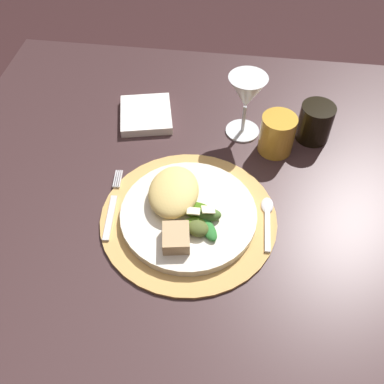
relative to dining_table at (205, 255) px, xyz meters
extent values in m
plane|color=#341E1E|center=(0.00, 0.00, -0.59)|extent=(6.00, 6.00, 0.00)
cube|color=#3A2627|center=(0.00, 0.00, 0.15)|extent=(1.13, 1.06, 0.03)
cylinder|color=#362723|center=(-0.48, 0.45, -0.22)|extent=(0.09, 0.09, 0.73)
cylinder|color=#392229|center=(0.48, 0.45, -0.22)|extent=(0.09, 0.09, 0.73)
cylinder|color=tan|center=(-0.03, -0.03, 0.17)|extent=(0.33, 0.33, 0.01)
cylinder|color=silver|center=(-0.03, -0.03, 0.18)|extent=(0.25, 0.25, 0.02)
ellipsoid|color=#DFC06B|center=(-0.06, 0.00, 0.21)|extent=(0.10, 0.13, 0.04)
ellipsoid|color=#507B1F|center=(-0.02, -0.07, 0.20)|extent=(0.05, 0.04, 0.02)
ellipsoid|color=#396311|center=(-0.01, -0.03, 0.20)|extent=(0.06, 0.05, 0.02)
ellipsoid|color=#486A2D|center=(0.01, -0.04, 0.20)|extent=(0.05, 0.03, 0.02)
ellipsoid|color=#2A752E|center=(0.01, -0.07, 0.20)|extent=(0.05, 0.06, 0.01)
ellipsoid|color=#4D5A27|center=(-0.01, -0.07, 0.20)|extent=(0.05, 0.05, 0.02)
cube|color=beige|center=(-0.02, -0.05, 0.21)|extent=(0.03, 0.02, 0.01)
cube|color=beige|center=(0.01, -0.04, 0.21)|extent=(0.03, 0.02, 0.01)
cube|color=tan|center=(-0.04, -0.10, 0.20)|extent=(0.06, 0.06, 0.03)
cube|color=silver|center=(-0.18, -0.05, 0.18)|extent=(0.02, 0.10, 0.00)
cube|color=silver|center=(-0.19, 0.04, 0.18)|extent=(0.01, 0.05, 0.00)
cube|color=silver|center=(-0.19, 0.04, 0.18)|extent=(0.01, 0.05, 0.00)
cube|color=silver|center=(-0.18, 0.04, 0.18)|extent=(0.01, 0.05, 0.00)
cube|color=silver|center=(-0.18, 0.04, 0.18)|extent=(0.01, 0.05, 0.00)
cube|color=silver|center=(0.12, -0.04, 0.18)|extent=(0.01, 0.09, 0.00)
ellipsoid|color=silver|center=(0.11, 0.02, 0.18)|extent=(0.02, 0.04, 0.01)
cube|color=white|center=(-0.17, 0.25, 0.18)|extent=(0.14, 0.15, 0.02)
cylinder|color=silver|center=(0.06, 0.23, 0.17)|extent=(0.08, 0.08, 0.00)
cylinder|color=silver|center=(0.06, 0.23, 0.20)|extent=(0.01, 0.01, 0.07)
cone|color=silver|center=(0.06, 0.23, 0.27)|extent=(0.08, 0.08, 0.07)
cylinder|color=gold|center=(0.13, 0.18, 0.21)|extent=(0.07, 0.07, 0.09)
cylinder|color=black|center=(0.21, 0.23, 0.21)|extent=(0.07, 0.07, 0.08)
camera|label=1|loc=(0.04, -0.52, 0.84)|focal=41.43mm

